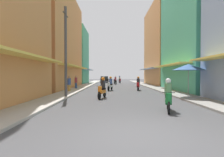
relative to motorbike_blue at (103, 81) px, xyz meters
name	(u,v)px	position (x,y,z in m)	size (l,w,h in m)	color
ground_plane	(117,88)	(2.09, -4.52, -0.70)	(98.23, 98.23, 0.00)	#424244
sidewalk_left	(80,87)	(-2.93, -4.52, -0.64)	(1.89, 52.65, 0.12)	#ADA89E
sidewalk_right	(154,87)	(7.10, -4.52, -0.64)	(1.89, 52.65, 0.12)	gray
building_left_mid	(49,41)	(-6.87, -5.19, 5.52)	(7.05, 13.73, 12.45)	#D88C4C
building_left_far	(70,57)	(-6.87, 6.71, 4.73)	(7.05, 8.18, 10.88)	#4CB28C
building_right_mid	(200,22)	(11.04, -8.97, 6.81)	(7.05, 9.95, 15.05)	#4CB28C
building_right_far	(167,46)	(11.04, 2.38, 6.17)	(7.05, 11.85, 13.76)	#D88C4C
motorbike_blue	(103,81)	(0.00, 0.00, 0.00)	(0.56, 1.80, 1.58)	black
motorbike_green	(167,96)	(4.01, -19.53, 0.00)	(0.69, 1.76, 1.58)	black
motorbike_red	(137,84)	(4.26, -8.45, 0.00)	(0.64, 1.78, 1.58)	black
motorbike_black	(114,81)	(1.89, 3.77, 0.00)	(0.64, 1.78, 1.58)	black
motorbike_maroon	(119,80)	(2.95, 8.69, 0.00)	(0.56, 1.80, 1.58)	black
motorbike_orange	(101,89)	(0.57, -15.00, 0.00)	(0.67, 1.77, 1.58)	black
motorbike_white	(109,84)	(1.11, -8.70, 0.00)	(0.68, 1.77, 1.58)	black
parked_car	(103,79)	(-0.49, 11.40, 0.04)	(2.10, 4.23, 1.45)	black
pedestrian_crossing	(68,84)	(-2.98, -10.66, 0.12)	(0.34, 0.34, 1.65)	#BF8C3F
pedestrian_midway	(75,82)	(-3.12, -6.76, 0.14)	(0.34, 0.34, 1.69)	#334C8C
vendor_umbrella	(187,67)	(7.02, -14.92, 1.62)	(2.37, 2.37, 2.55)	#99999E
utility_pole	(65,51)	(-2.23, -14.65, 2.84)	(0.20, 1.20, 6.93)	#4C4C4F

